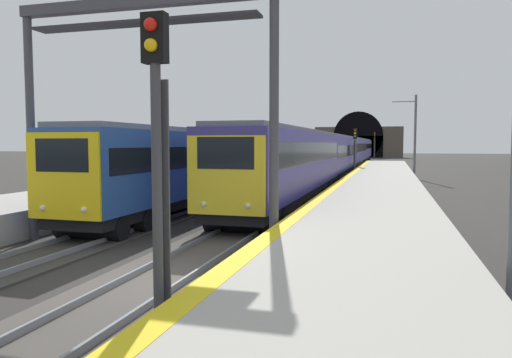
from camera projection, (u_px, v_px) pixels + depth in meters
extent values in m
plane|color=#302D2B|center=(157.00, 283.00, 11.43)|extent=(320.00, 320.00, 0.00)
cube|color=#ADA89E|center=(355.00, 277.00, 10.17)|extent=(112.00, 4.83, 1.02)
cube|color=yellow|center=(256.00, 247.00, 10.71)|extent=(112.00, 0.50, 0.01)
cube|color=#4C4742|center=(157.00, 282.00, 11.43)|extent=(160.00, 3.13, 0.06)
cube|color=gray|center=(130.00, 276.00, 11.62)|extent=(160.00, 0.07, 0.15)
cube|color=gray|center=(185.00, 280.00, 11.23)|extent=(160.00, 0.07, 0.15)
cube|color=#383533|center=(0.00, 269.00, 12.65)|extent=(160.00, 2.77, 0.06)
cube|color=gray|center=(23.00, 267.00, 12.45)|extent=(160.00, 0.07, 0.15)
cube|color=navy|center=(289.00, 160.00, 26.08)|extent=(20.60, 2.94, 2.98)
cube|color=black|center=(289.00, 152.00, 26.04)|extent=(19.77, 2.96, 1.02)
cube|color=slate|center=(290.00, 131.00, 25.96)|extent=(19.98, 2.50, 0.20)
cube|color=black|center=(289.00, 191.00, 26.20)|extent=(20.18, 2.59, 0.47)
cylinder|color=black|center=(240.00, 222.00, 17.77)|extent=(0.86, 2.63, 0.85)
cylinder|color=black|center=(254.00, 215.00, 19.50)|extent=(0.86, 2.63, 0.85)
cylinder|color=black|center=(310.00, 186.00, 32.94)|extent=(0.86, 2.63, 0.85)
cylinder|color=black|center=(315.00, 184.00, 34.67)|extent=(0.86, 2.63, 0.85)
cube|color=yellow|center=(226.00, 175.00, 16.17)|extent=(0.13, 2.75, 2.67)
cube|color=black|center=(225.00, 153.00, 16.07)|extent=(0.05, 2.00, 1.07)
sphere|color=#F2EACC|center=(248.00, 206.00, 15.97)|extent=(0.20, 0.20, 0.20)
sphere|color=#F2EACC|center=(204.00, 204.00, 16.40)|extent=(0.20, 0.20, 0.20)
cube|color=navy|center=(334.00, 153.00, 46.39)|extent=(20.60, 2.94, 2.98)
cube|color=black|center=(334.00, 150.00, 46.37)|extent=(19.77, 2.96, 1.01)
cube|color=slate|center=(334.00, 136.00, 46.27)|extent=(19.98, 2.50, 0.20)
cube|color=black|center=(334.00, 170.00, 46.51)|extent=(20.18, 2.59, 0.47)
cylinder|color=black|center=(320.00, 180.00, 37.85)|extent=(0.86, 2.63, 0.85)
cylinder|color=black|center=(323.00, 179.00, 39.58)|extent=(0.86, 2.63, 0.85)
cylinder|color=black|center=(341.00, 170.00, 53.49)|extent=(0.86, 2.63, 0.85)
cylinder|color=black|center=(343.00, 169.00, 55.22)|extent=(0.86, 2.63, 0.85)
cube|color=navy|center=(351.00, 150.00, 66.70)|extent=(20.60, 2.94, 2.98)
cube|color=black|center=(351.00, 147.00, 66.67)|extent=(19.77, 2.96, 1.04)
cube|color=slate|center=(352.00, 139.00, 66.58)|extent=(19.98, 2.50, 0.20)
cube|color=black|center=(351.00, 162.00, 66.82)|extent=(20.18, 2.59, 0.47)
cylinder|color=black|center=(345.00, 167.00, 58.31)|extent=(0.86, 2.63, 0.85)
cylinder|color=black|center=(346.00, 167.00, 60.04)|extent=(0.86, 2.63, 0.85)
cylinder|color=black|center=(355.00, 162.00, 73.65)|extent=(0.86, 2.63, 0.85)
cylinder|color=black|center=(356.00, 162.00, 75.38)|extent=(0.86, 2.63, 0.85)
cube|color=navy|center=(361.00, 149.00, 87.01)|extent=(20.60, 2.94, 2.98)
cube|color=black|center=(361.00, 146.00, 86.98)|extent=(19.77, 2.96, 0.86)
cube|color=slate|center=(361.00, 140.00, 86.90)|extent=(19.98, 2.50, 0.20)
cube|color=black|center=(360.00, 158.00, 87.14)|extent=(20.18, 2.59, 0.47)
cylinder|color=black|center=(357.00, 161.00, 78.71)|extent=(0.86, 2.63, 0.85)
cylinder|color=black|center=(358.00, 161.00, 80.44)|extent=(0.86, 2.63, 0.85)
cylinder|color=black|center=(363.00, 158.00, 93.87)|extent=(0.86, 2.63, 0.85)
cylinder|color=black|center=(363.00, 158.00, 95.60)|extent=(0.86, 2.63, 0.85)
cube|color=#264C99|center=(185.00, 163.00, 23.92)|extent=(18.37, 2.81, 2.89)
cube|color=black|center=(185.00, 155.00, 23.90)|extent=(17.64, 2.84, 0.89)
cube|color=slate|center=(185.00, 131.00, 23.81)|extent=(17.82, 2.40, 0.20)
cube|color=black|center=(186.00, 195.00, 24.04)|extent=(18.00, 2.48, 0.48)
cylinder|color=black|center=(91.00, 228.00, 16.53)|extent=(0.88, 2.52, 0.87)
cylinder|color=black|center=(120.00, 220.00, 18.26)|extent=(0.88, 2.52, 0.87)
cylinder|color=black|center=(226.00, 190.00, 29.88)|extent=(0.88, 2.52, 0.87)
cylinder|color=black|center=(235.00, 187.00, 31.60)|extent=(0.88, 2.52, 0.87)
cube|color=yellow|center=(63.00, 176.00, 15.08)|extent=(0.13, 2.63, 2.74)
cube|color=black|center=(62.00, 155.00, 14.99)|extent=(0.05, 1.92, 1.04)
sphere|color=#F2EACC|center=(84.00, 210.00, 14.90)|extent=(0.20, 0.20, 0.20)
sphere|color=#F2EACC|center=(43.00, 208.00, 15.31)|extent=(0.20, 0.20, 0.20)
cube|color=#264C99|center=(274.00, 154.00, 42.09)|extent=(18.37, 2.81, 2.89)
cube|color=black|center=(274.00, 150.00, 42.07)|extent=(17.64, 2.84, 0.92)
cube|color=slate|center=(274.00, 137.00, 41.98)|extent=(17.82, 2.40, 0.20)
cube|color=black|center=(274.00, 173.00, 42.21)|extent=(18.00, 2.48, 0.48)
cylinder|color=black|center=(247.00, 184.00, 34.50)|extent=(0.88, 2.52, 0.87)
cylinder|color=black|center=(254.00, 182.00, 36.23)|extent=(0.88, 2.52, 0.87)
cylinder|color=black|center=(289.00, 172.00, 48.24)|extent=(0.88, 2.52, 0.87)
cylinder|color=black|center=(292.00, 171.00, 49.97)|extent=(0.88, 2.52, 0.87)
cube|color=black|center=(274.00, 130.00, 41.94)|extent=(1.31, 1.65, 0.90)
cylinder|color=#38383D|center=(157.00, 211.00, 7.48)|extent=(0.16, 0.16, 4.51)
cube|color=black|center=(155.00, 38.00, 7.29)|extent=(0.20, 0.38, 0.75)
cube|color=#38383D|center=(162.00, 210.00, 7.61)|extent=(0.04, 0.28, 4.06)
sphere|color=red|center=(150.00, 24.00, 7.15)|extent=(0.20, 0.20, 0.20)
sphere|color=yellow|center=(151.00, 45.00, 7.17)|extent=(0.20, 0.20, 0.20)
cylinder|color=#4C4C54|center=(355.00, 158.00, 48.34)|extent=(0.16, 0.16, 3.77)
cube|color=black|center=(355.00, 133.00, 48.16)|extent=(0.20, 0.38, 1.05)
cube|color=#4C4C54|center=(355.00, 158.00, 48.48)|extent=(0.04, 0.28, 3.40)
sphere|color=red|center=(355.00, 130.00, 48.02)|extent=(0.20, 0.20, 0.20)
sphere|color=yellow|center=(355.00, 133.00, 48.04)|extent=(0.20, 0.20, 0.20)
sphere|color=green|center=(355.00, 136.00, 48.06)|extent=(0.20, 0.20, 0.20)
cylinder|color=#38383D|center=(374.00, 148.00, 104.89)|extent=(0.16, 0.16, 4.80)
cube|color=black|center=(375.00, 134.00, 104.68)|extent=(0.20, 0.38, 1.05)
cube|color=#38383D|center=(374.00, 148.00, 105.02)|extent=(0.04, 0.28, 4.32)
sphere|color=red|center=(375.00, 133.00, 104.53)|extent=(0.20, 0.20, 0.20)
sphere|color=yellow|center=(375.00, 134.00, 104.55)|extent=(0.20, 0.20, 0.20)
sphere|color=green|center=(375.00, 135.00, 104.57)|extent=(0.20, 0.20, 0.20)
cylinder|color=#3F3F47|center=(31.00, 130.00, 16.37)|extent=(0.28, 0.28, 7.49)
cylinder|color=#3F3F47|center=(274.00, 128.00, 14.10)|extent=(0.28, 0.28, 7.49)
cube|color=#3F3F47|center=(141.00, 2.00, 14.94)|extent=(0.36, 8.75, 0.35)
cube|color=#2D2D33|center=(142.00, 23.00, 14.99)|extent=(0.70, 7.62, 0.08)
cube|color=#51473D|center=(358.00, 142.00, 115.21)|extent=(2.56, 20.53, 7.24)
cube|color=black|center=(358.00, 147.00, 114.01)|extent=(0.12, 11.50, 5.07)
cylinder|color=black|center=(358.00, 136.00, 113.82)|extent=(0.12, 11.50, 11.50)
cylinder|color=#595B60|center=(415.00, 137.00, 44.80)|extent=(0.22, 0.22, 7.78)
cylinder|color=#595B60|center=(404.00, 102.00, 44.85)|extent=(0.08, 2.13, 0.08)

